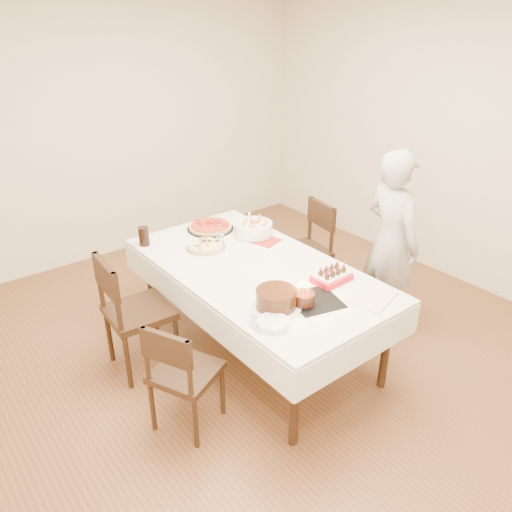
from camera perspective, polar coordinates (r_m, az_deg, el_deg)
floor at (r=4.22m, az=1.76°, el=-10.15°), size 5.00×5.00×0.00m
wall_back at (r=5.65m, az=-15.03°, el=13.73°), size 4.50×0.04×2.70m
wall_right at (r=5.27m, az=21.54°, el=11.92°), size 0.04×5.00×2.70m
dining_table at (r=3.98m, az=0.00°, el=-6.05°), size 1.82×2.40×0.75m
chair_right_savory at (r=4.70m, az=5.30°, el=0.47°), size 0.55×0.55×0.93m
chair_left_savory at (r=3.84m, az=-13.21°, el=-6.22°), size 0.53×0.53×0.97m
chair_left_dessert at (r=3.32m, az=-8.00°, el=-13.00°), size 0.57×0.57×0.83m
person at (r=4.27m, az=15.15°, el=1.54°), size 0.47×0.63×1.56m
pizza_white at (r=4.09m, az=-5.80°, el=1.11°), size 0.40×0.40×0.04m
pizza_pepperoni at (r=4.46m, az=-5.24°, el=3.35°), size 0.51×0.51×0.04m
red_placemat at (r=4.21m, az=1.11°, el=1.72°), size 0.27×0.27×0.01m
pasta_bowl at (r=4.31m, az=-0.31°, el=3.17°), size 0.42×0.42×0.11m
taper_candle at (r=4.18m, az=-0.75°, el=3.44°), size 0.07×0.07×0.26m
shaker_pair at (r=4.14m, az=-3.94°, el=2.00°), size 0.10×0.10×0.11m
cola_glass at (r=4.21m, az=-12.69°, el=2.23°), size 0.11×0.11×0.16m
layer_cake at (r=3.26m, az=2.30°, el=-4.93°), size 0.40×0.40×0.13m
cake_board at (r=3.39m, az=6.77°, el=-5.12°), size 0.39×0.39×0.01m
birthday_cake at (r=3.29m, az=5.52°, el=-4.36°), size 0.16×0.16×0.14m
strawberry_box at (r=3.63m, az=8.65°, el=-2.36°), size 0.28×0.19×0.07m
box_lid at (r=3.49m, az=13.28°, el=-4.75°), size 0.38×0.30×0.03m
plate_stack at (r=3.11m, az=1.96°, el=-7.69°), size 0.21×0.21×0.04m
china_plate at (r=3.15m, az=1.51°, el=-7.46°), size 0.26×0.26×0.01m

